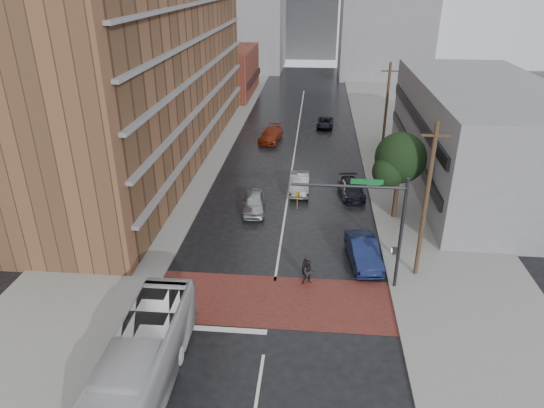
% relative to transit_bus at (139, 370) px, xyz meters
% --- Properties ---
extents(ground, '(160.00, 160.00, 0.00)m').
position_rel_transit_bus_xyz_m(ground, '(5.17, 7.08, -1.54)').
color(ground, black).
rests_on(ground, ground).
extents(crosswalk, '(14.00, 5.00, 0.02)m').
position_rel_transit_bus_xyz_m(crosswalk, '(5.17, 7.58, -1.53)').
color(crosswalk, maroon).
rests_on(crosswalk, ground).
extents(sidewalk_west, '(9.00, 90.00, 0.15)m').
position_rel_transit_bus_xyz_m(sidewalk_west, '(-6.33, 32.08, -1.47)').
color(sidewalk_west, gray).
rests_on(sidewalk_west, ground).
extents(sidewalk_east, '(9.00, 90.00, 0.15)m').
position_rel_transit_bus_xyz_m(sidewalk_east, '(16.67, 32.08, -1.47)').
color(sidewalk_east, gray).
rests_on(sidewalk_east, ground).
extents(apartment_block, '(10.00, 44.00, 28.00)m').
position_rel_transit_bus_xyz_m(apartment_block, '(-8.83, 31.08, 12.46)').
color(apartment_block, brown).
rests_on(apartment_block, ground).
extents(storefront_west, '(8.00, 16.00, 7.00)m').
position_rel_transit_bus_xyz_m(storefront_west, '(-6.83, 61.08, 1.96)').
color(storefront_west, brown).
rests_on(storefront_west, ground).
extents(building_east, '(11.00, 26.00, 9.00)m').
position_rel_transit_bus_xyz_m(building_east, '(21.67, 27.08, 2.96)').
color(building_east, gray).
rests_on(building_east, ground).
extents(distant_tower_center, '(12.00, 10.00, 24.00)m').
position_rel_transit_bus_xyz_m(distant_tower_center, '(5.17, 102.08, 10.46)').
color(distant_tower_center, gray).
rests_on(distant_tower_center, ground).
extents(street_tree, '(4.20, 4.10, 6.90)m').
position_rel_transit_bus_xyz_m(street_tree, '(13.69, 19.11, 3.19)').
color(street_tree, '#332319').
rests_on(street_tree, ground).
extents(signal_mast, '(6.50, 0.30, 7.20)m').
position_rel_transit_bus_xyz_m(signal_mast, '(11.02, 9.58, 3.19)').
color(signal_mast, '#2D2D33').
rests_on(signal_mast, ground).
extents(utility_pole_near, '(1.60, 0.26, 10.00)m').
position_rel_transit_bus_xyz_m(utility_pole_near, '(13.97, 11.08, 3.59)').
color(utility_pole_near, '#473321').
rests_on(utility_pole_near, ground).
extents(utility_pole_far, '(1.60, 0.26, 10.00)m').
position_rel_transit_bus_xyz_m(utility_pole_far, '(13.97, 31.08, 3.59)').
color(utility_pole_far, '#473321').
rests_on(utility_pole_far, ground).
extents(transit_bus, '(2.65, 11.10, 3.09)m').
position_rel_transit_bus_xyz_m(transit_bus, '(0.00, 0.00, 0.00)').
color(transit_bus, '#B8B8BA').
rests_on(transit_bus, ground).
extents(pedestrian_a, '(0.60, 0.43, 1.53)m').
position_rel_transit_bus_xyz_m(pedestrian_a, '(7.05, 10.08, -0.78)').
color(pedestrian_a, black).
rests_on(pedestrian_a, ground).
extents(pedestrian_b, '(0.88, 0.74, 1.61)m').
position_rel_transit_bus_xyz_m(pedestrian_b, '(7.25, 9.55, -0.74)').
color(pedestrian_b, black).
rests_on(pedestrian_b, ground).
extents(car_travel_a, '(2.15, 4.48, 1.48)m').
position_rel_transit_bus_xyz_m(car_travel_a, '(2.61, 19.31, -0.81)').
color(car_travel_a, '#ACAEB4').
rests_on(car_travel_a, ground).
extents(car_travel_b, '(1.66, 4.63, 1.52)m').
position_rel_transit_bus_xyz_m(car_travel_b, '(6.13, 23.63, -0.78)').
color(car_travel_b, '#B6BABF').
rests_on(car_travel_b, ground).
extents(car_travel_c, '(2.80, 5.24, 1.44)m').
position_rel_transit_bus_xyz_m(car_travel_c, '(2.24, 37.69, -0.82)').
color(car_travel_c, maroon).
rests_on(car_travel_c, ground).
extents(suv_travel, '(2.17, 4.28, 1.16)m').
position_rel_transit_bus_xyz_m(suv_travel, '(8.48, 43.87, -0.96)').
color(suv_travel, black).
rests_on(suv_travel, ground).
extents(car_parked_near, '(2.37, 5.14, 1.63)m').
position_rel_transit_bus_xyz_m(car_parked_near, '(10.76, 12.35, -0.73)').
color(car_parked_near, '#131C43').
rests_on(car_parked_near, ground).
extents(car_parked_mid, '(2.34, 4.64, 1.29)m').
position_rel_transit_bus_xyz_m(car_parked_mid, '(10.63, 23.08, -0.90)').
color(car_parked_mid, black).
rests_on(car_parked_mid, ground).
extents(car_parked_far, '(2.05, 3.99, 1.30)m').
position_rel_transit_bus_xyz_m(car_parked_far, '(10.37, 23.08, -0.89)').
color(car_parked_far, '#999DA0').
rests_on(car_parked_far, ground).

